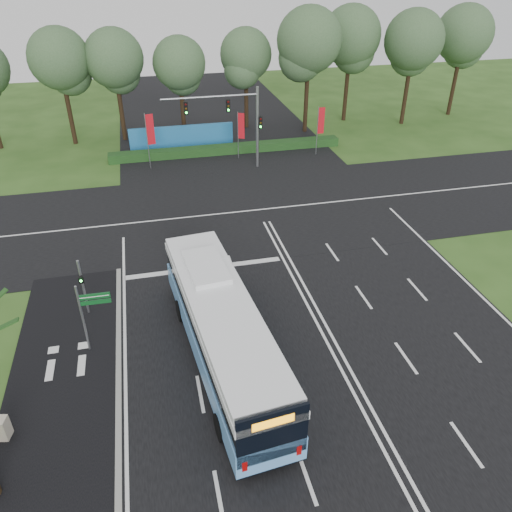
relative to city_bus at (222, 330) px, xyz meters
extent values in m
plane|color=#2C4E1A|center=(5.22, 3.14, -1.90)|extent=(120.00, 120.00, 0.00)
cube|color=black|center=(5.22, 3.14, -1.88)|extent=(20.00, 120.00, 0.04)
cube|color=black|center=(5.22, 15.14, -1.88)|extent=(120.00, 14.00, 0.05)
cube|color=black|center=(-7.28, 0.14, -1.87)|extent=(5.00, 18.00, 0.06)
cube|color=gray|center=(-4.88, 0.14, -1.84)|extent=(0.25, 18.00, 0.12)
cube|color=#64A5E9|center=(0.00, 0.01, -0.73)|extent=(4.04, 13.36, 1.21)
cube|color=black|center=(0.00, 0.01, -1.28)|extent=(4.00, 13.30, 0.33)
cube|color=black|center=(0.00, 0.01, 0.37)|extent=(3.91, 13.16, 1.04)
cube|color=white|center=(0.00, 0.01, 1.03)|extent=(4.04, 13.36, 0.38)
cube|color=white|center=(0.00, 0.01, 1.41)|extent=(3.93, 12.84, 0.38)
cube|color=white|center=(-0.27, 2.74, 1.74)|extent=(2.07, 3.45, 0.27)
cube|color=black|center=(0.65, -6.48, 0.42)|extent=(2.66, 0.38, 2.41)
cube|color=orange|center=(0.65, -6.52, 1.19)|extent=(1.53, 0.21, 0.38)
cylinder|color=black|center=(-1.66, 3.59, -1.33)|extent=(0.42, 1.17, 1.14)
cylinder|color=black|center=(0.91, 3.85, -1.33)|extent=(0.42, 1.17, 1.14)
cylinder|color=black|center=(-0.87, -4.26, -1.33)|extent=(0.42, 1.17, 1.14)
cylinder|color=black|center=(1.70, -4.01, -1.33)|extent=(0.42, 1.17, 1.14)
cylinder|color=gray|center=(-6.45, 5.24, -0.24)|extent=(0.13, 0.13, 3.33)
cube|color=black|center=(-6.45, 5.06, 0.38)|extent=(0.30, 0.23, 0.38)
sphere|color=#19F233|center=(-6.45, 4.96, 0.38)|extent=(0.13, 0.13, 0.13)
cylinder|color=gray|center=(-6.25, 2.24, 0.00)|extent=(0.11, 0.11, 3.80)
cube|color=#0D4A1C|center=(-5.54, 2.22, 1.23)|extent=(1.43, 0.10, 0.28)
cube|color=#0D4A1C|center=(-5.54, 2.22, 0.90)|extent=(1.43, 0.10, 0.21)
cube|color=white|center=(-5.54, 2.18, 1.23)|extent=(1.33, 0.04, 0.04)
cube|color=beige|center=(-9.38, -2.31, -1.37)|extent=(0.73, 0.65, 1.06)
cylinder|color=gray|center=(-2.12, 25.38, 0.55)|extent=(0.08, 0.08, 4.91)
cube|color=red|center=(-1.77, 25.45, 1.59)|extent=(0.65, 0.16, 2.62)
cylinder|color=gray|center=(5.99, 26.07, 0.27)|extent=(0.07, 0.07, 4.34)
cube|color=red|center=(6.28, 25.94, 1.18)|extent=(0.54, 0.27, 2.31)
cylinder|color=gray|center=(13.34, 25.39, 0.36)|extent=(0.07, 0.07, 4.53)
cube|color=red|center=(13.67, 25.41, 1.32)|extent=(0.61, 0.08, 2.42)
cylinder|color=gray|center=(7.22, 23.64, 1.60)|extent=(0.24, 0.24, 7.00)
cylinder|color=gray|center=(3.22, 23.64, 4.50)|extent=(8.00, 0.16, 0.16)
cube|color=black|center=(4.72, 23.64, 3.70)|extent=(0.32, 0.28, 1.05)
cube|color=black|center=(1.22, 23.64, 3.70)|extent=(0.32, 0.28, 1.05)
cube|color=black|center=(7.47, 23.64, 2.10)|extent=(0.32, 0.28, 1.05)
cube|color=#143613|center=(5.22, 27.64, -1.50)|extent=(22.00, 1.20, 0.80)
cube|color=#1D65A0|center=(1.22, 30.14, -0.80)|extent=(10.00, 0.30, 2.20)
cylinder|color=black|center=(-9.11, 33.90, 1.93)|extent=(0.44, 0.44, 7.66)
sphere|color=#375431|center=(-9.11, 33.90, 6.17)|extent=(5.65, 5.65, 5.65)
cylinder|color=black|center=(-4.24, 33.88, 1.85)|extent=(0.44, 0.44, 7.50)
sphere|color=#375431|center=(-4.24, 33.88, 6.00)|extent=(5.53, 5.53, 5.53)
cylinder|color=black|center=(1.79, 33.41, 1.56)|extent=(0.44, 0.44, 6.92)
sphere|color=#375431|center=(1.79, 33.41, 5.38)|extent=(5.10, 5.10, 5.10)
cylinder|color=black|center=(8.72, 35.14, 1.67)|extent=(0.44, 0.44, 7.14)
sphere|color=#375431|center=(8.72, 35.14, 5.61)|extent=(5.26, 5.26, 5.26)
cylinder|color=black|center=(14.45, 32.30, 2.41)|extent=(0.44, 0.44, 8.63)
sphere|color=#375431|center=(14.45, 32.30, 7.18)|extent=(6.36, 6.36, 6.36)
cylinder|color=black|center=(20.06, 35.28, 2.32)|extent=(0.44, 0.44, 8.45)
sphere|color=#375431|center=(20.06, 35.28, 6.99)|extent=(6.22, 6.22, 6.22)
cylinder|color=black|center=(25.85, 32.56, 2.23)|extent=(0.44, 0.44, 8.26)
sphere|color=#375431|center=(25.85, 32.56, 6.79)|extent=(6.09, 6.09, 6.09)
cylinder|color=black|center=(32.88, 34.56, 2.27)|extent=(0.44, 0.44, 8.35)
sphere|color=#375431|center=(32.88, 34.56, 6.88)|extent=(6.15, 6.15, 6.15)
camera|label=1|loc=(-2.50, -17.45, 14.87)|focal=35.00mm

